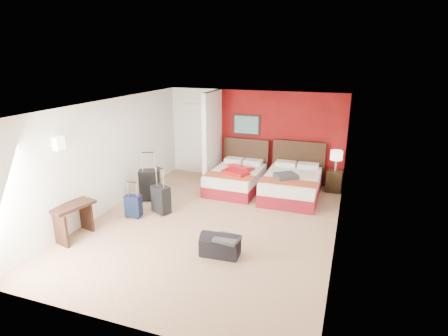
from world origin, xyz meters
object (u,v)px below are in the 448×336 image
at_px(suitcase_black, 150,186).
at_px(desk, 74,221).
at_px(suitcase_navy, 134,207).
at_px(table_lamp, 336,161).
at_px(suitcase_charcoal, 161,200).
at_px(bed_left, 236,180).
at_px(red_suitcase_open, 238,170).
at_px(bed_right, 291,186).
at_px(nightstand, 334,181).
at_px(duffel_bag, 220,246).

relative_size(suitcase_black, desk, 0.90).
bearing_deg(suitcase_navy, table_lamp, 31.93).
height_order(suitcase_charcoal, desk, desk).
height_order(bed_left, suitcase_navy, bed_left).
bearing_deg(red_suitcase_open, bed_right, 22.15).
xyz_separation_m(nightstand, suitcase_navy, (-4.03, -3.16, -0.04)).
height_order(table_lamp, suitcase_charcoal, table_lamp).
distance_m(table_lamp, duffel_bag, 4.41).
relative_size(bed_left, suitcase_navy, 3.75).
height_order(red_suitcase_open, suitcase_black, suitcase_black).
xyz_separation_m(nightstand, table_lamp, (0.00, 0.00, 0.55)).
bearing_deg(table_lamp, bed_left, -162.74).
bearing_deg(desk, red_suitcase_open, 71.01).
height_order(nightstand, suitcase_black, suitcase_black).
xyz_separation_m(bed_right, duffel_bag, (-0.71, -3.23, -0.11)).
height_order(suitcase_black, desk, suitcase_black).
relative_size(bed_left, duffel_bag, 2.58).
xyz_separation_m(suitcase_black, desk, (-0.40, -2.18, -0.03)).
bearing_deg(bed_right, suitcase_black, -157.38).
relative_size(nightstand, suitcase_navy, 1.17).
bearing_deg(suitcase_navy, desk, -121.54).
height_order(nightstand, desk, desk).
xyz_separation_m(bed_right, suitcase_black, (-3.21, -1.37, 0.09)).
height_order(table_lamp, duffel_bag, table_lamp).
bearing_deg(suitcase_black, table_lamp, 2.97).
bearing_deg(desk, bed_right, 58.26).
height_order(bed_right, duffel_bag, bed_right).
distance_m(bed_left, desk, 4.17).
bearing_deg(suitcase_navy, bed_right, 31.62).
height_order(bed_left, suitcase_black, suitcase_black).
xyz_separation_m(bed_left, suitcase_black, (-1.74, -1.40, 0.11)).
bearing_deg(duffel_bag, desk, -177.06).
distance_m(suitcase_navy, desk, 1.32).
bearing_deg(suitcase_charcoal, nightstand, 60.93).
bearing_deg(suitcase_charcoal, table_lamp, 60.93).
bearing_deg(table_lamp, nightstand, 0.00).
bearing_deg(bed_right, desk, -135.99).
distance_m(suitcase_black, duffel_bag, 3.12).
bearing_deg(red_suitcase_open, suitcase_black, -125.23).
bearing_deg(nightstand, duffel_bag, -111.29).
bearing_deg(suitcase_black, bed_right, -1.24).
distance_m(bed_left, red_suitcase_open, 0.35).
distance_m(nightstand, table_lamp, 0.55).
xyz_separation_m(red_suitcase_open, desk, (-2.24, -3.48, -0.24)).
bearing_deg(desk, table_lamp, 57.17).
xyz_separation_m(duffel_bag, desk, (-2.90, -0.32, 0.17)).
height_order(bed_left, bed_right, bed_right).
bearing_deg(table_lamp, desk, -136.58).
xyz_separation_m(bed_left, duffel_bag, (0.76, -3.26, -0.09)).
distance_m(suitcase_black, suitcase_charcoal, 0.86).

